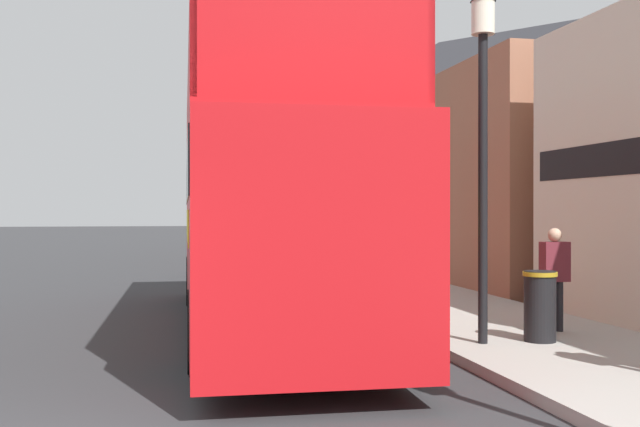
# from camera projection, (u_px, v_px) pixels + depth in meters

# --- Properties ---
(ground_plane) EXTENTS (144.00, 144.00, 0.00)m
(ground_plane) POSITION_uv_depth(u_px,v_px,m) (111.00, 268.00, 25.62)
(ground_plane) COLOR #333335
(sidewalk) EXTENTS (3.36, 108.00, 0.14)m
(sidewalk) POSITION_uv_depth(u_px,v_px,m) (329.00, 269.00, 24.17)
(sidewalk) COLOR #ADAAA3
(sidewalk) RESTS_ON ground_plane
(brick_terrace_rear) EXTENTS (6.00, 23.39, 8.16)m
(brick_terrace_rear) POSITION_uv_depth(u_px,v_px,m) (439.00, 153.00, 27.44)
(brick_terrace_rear) COLOR #9E664C
(brick_terrace_rear) RESTS_ON ground_plane
(tour_bus) EXTENTS (2.83, 11.02, 4.16)m
(tour_bus) POSITION_uv_depth(u_px,v_px,m) (263.00, 215.00, 12.46)
(tour_bus) COLOR red
(tour_bus) RESTS_ON ground_plane
(parked_car_ahead_of_bus) EXTENTS (1.92, 4.47, 1.46)m
(parked_car_ahead_of_bus) POSITION_uv_depth(u_px,v_px,m) (250.00, 255.00, 21.64)
(parked_car_ahead_of_bus) COLOR black
(parked_car_ahead_of_bus) RESTS_ON ground_plane
(pedestrian_third) EXTENTS (0.41, 0.23, 1.56)m
(pedestrian_third) POSITION_uv_depth(u_px,v_px,m) (555.00, 269.00, 11.29)
(pedestrian_third) COLOR #232328
(pedestrian_third) RESTS_ON sidewalk
(lamp_post_nearest) EXTENTS (0.35, 0.35, 4.92)m
(lamp_post_nearest) POSITION_uv_depth(u_px,v_px,m) (483.00, 98.00, 10.28)
(lamp_post_nearest) COLOR black
(lamp_post_nearest) RESTS_ON sidewalk
(lamp_post_second) EXTENTS (0.35, 0.35, 4.56)m
(lamp_post_second) POSITION_uv_depth(u_px,v_px,m) (340.00, 157.00, 18.34)
(lamp_post_second) COLOR black
(lamp_post_second) RESTS_ON sidewalk
(lamp_post_third) EXTENTS (0.35, 0.35, 5.19)m
(lamp_post_third) POSITION_uv_depth(u_px,v_px,m) (279.00, 162.00, 26.36)
(lamp_post_third) COLOR black
(lamp_post_third) RESTS_ON sidewalk
(litter_bin) EXTENTS (0.48, 0.48, 0.98)m
(litter_bin) POSITION_uv_depth(u_px,v_px,m) (540.00, 304.00, 10.43)
(litter_bin) COLOR black
(litter_bin) RESTS_ON sidewalk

